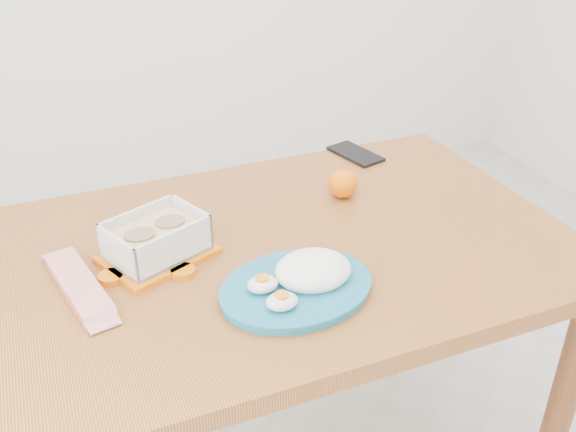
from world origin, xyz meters
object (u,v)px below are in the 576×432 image
object	(u,v)px
orange_fruit	(343,183)
rice_plate	(302,279)
dining_table	(288,282)
smartphone	(355,154)
food_container	(156,239)

from	to	relation	value
orange_fruit	rice_plate	size ratio (longest dim) A/B	0.20
dining_table	rice_plate	world-z (taller)	rice_plate
orange_fruit	rice_plate	bearing A→B (deg)	-125.24
rice_plate	smartphone	size ratio (longest dim) A/B	2.20
dining_table	food_container	size ratio (longest dim) A/B	4.79
dining_table	rice_plate	xyz separation A→B (m)	(-0.03, -0.17, 0.13)
smartphone	orange_fruit	bearing A→B (deg)	-139.46
dining_table	orange_fruit	bearing A→B (deg)	34.63
food_container	smartphone	distance (m)	0.66
dining_table	orange_fruit	distance (m)	0.27
dining_table	food_container	xyz separation A→B (m)	(-0.26, 0.03, 0.15)
smartphone	rice_plate	bearing A→B (deg)	-141.16
food_container	rice_plate	size ratio (longest dim) A/B	0.75
dining_table	smartphone	world-z (taller)	smartphone
food_container	orange_fruit	distance (m)	0.46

